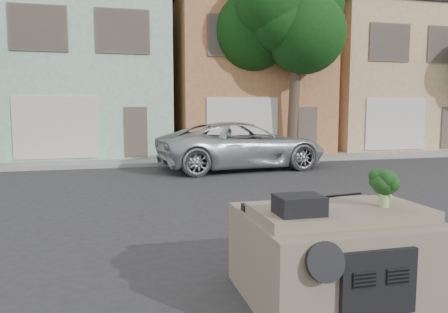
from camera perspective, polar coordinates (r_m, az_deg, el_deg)
name	(u,v)px	position (r m, az deg, el deg)	size (l,w,h in m)	color
ground_plane	(252,229)	(8.14, 3.68, -9.43)	(120.00, 120.00, 0.00)	#303033
sidewalk	(174,159)	(18.24, -6.51, -0.39)	(40.00, 3.00, 0.15)	gray
townhouse_mint	(88,75)	(22.03, -17.29, 10.17)	(7.20, 8.20, 7.55)	#A5D1B4
townhouse_tan	(240,77)	(22.92, 2.10, 10.29)	(7.20, 8.20, 7.55)	#B47448
townhouse_beige	(369,80)	(26.04, 18.37, 9.51)	(7.20, 8.20, 7.55)	tan
silver_pickup	(242,169)	(15.95, 2.39, -1.60)	(2.82, 6.12, 1.70)	#B4B7BC
tree_near	(295,59)	(18.89, 9.21, 12.50)	(4.40, 4.00, 8.50)	#113810
car_dashboard	(332,251)	(5.33, 13.91, -11.94)	(2.00, 1.80, 1.12)	#7C6F5B
instrument_hump	(299,205)	(4.61, 9.78, -6.25)	(0.48, 0.38, 0.20)	black
wiper_arm	(339,196)	(5.64, 14.76, -4.95)	(0.70, 0.03, 0.02)	black
broccoli	(385,187)	(5.18, 20.25, -3.82)	(0.36, 0.36, 0.44)	#143213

